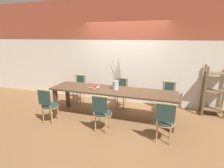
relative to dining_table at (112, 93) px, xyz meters
The scene contains 12 objects.
ground_plane 0.67m from the dining_table, ahead, with size 16.00×16.00×0.00m, color brown.
wall_rear 1.57m from the dining_table, 90.00° to the left, with size 12.00×0.06×3.20m.
dining_table is the anchor object (origin of this frame).
chair_near_leftend 1.59m from the dining_table, 151.96° to the right, with size 0.42×0.42×0.88m.
chair_near_left 0.77m from the dining_table, 89.55° to the right, with size 0.42×0.42×0.88m.
chair_near_center 1.54m from the dining_table, 29.07° to the right, with size 0.42×0.42×0.88m.
chair_far_leftend 1.56m from the dining_table, 151.35° to the left, with size 0.42×0.42×0.88m.
chair_far_left 0.77m from the dining_table, 87.30° to the left, with size 0.42×0.42×0.88m.
chair_far_center 1.58m from the dining_table, 28.16° to the left, with size 0.42×0.42×0.88m.
vase_centerpiece 0.24m from the dining_table, 40.74° to the left, with size 0.29×0.29×0.80m.
book_stack 0.52m from the dining_table, behind, with size 0.28×0.22×0.05m.
shelving_rack 2.73m from the dining_table, 21.63° to the left, with size 0.57×0.38×1.34m.
Camera 1 is at (1.31, -4.03, 2.08)m, focal length 28.00 mm.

